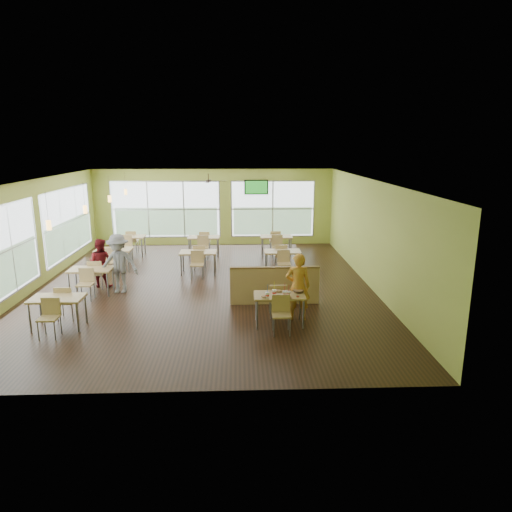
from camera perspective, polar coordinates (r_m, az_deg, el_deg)
name	(u,v)px	position (r m, az deg, el deg)	size (l,w,h in m)	color
room	(203,235)	(13.53, -6.62, 2.60)	(12.00, 12.04, 3.20)	black
window_bays	(136,222)	(16.94, -14.82, 4.09)	(9.24, 10.24, 2.38)	white
main_table	(279,299)	(10.88, 2.95, -5.42)	(1.22, 1.52, 0.87)	tan
half_wall_divider	(275,285)	(12.29, 2.34, -3.66)	(2.40, 0.14, 1.04)	tan
dining_tables	(176,254)	(15.51, -9.92, 0.28)	(6.92, 8.72, 0.87)	tan
pendant_lights	(98,204)	(14.64, -19.17, 6.17)	(0.11, 7.31, 0.86)	#2D2119
ceiling_fan	(208,181)	(16.31, -5.97, 9.32)	(1.25, 1.25, 0.29)	#2D2119
tv_backwall	(256,187)	(19.22, 0.04, 8.59)	(1.00, 0.07, 0.60)	black
man_plaid	(298,287)	(11.16, 5.25, -3.85)	(0.61, 0.40, 1.68)	#D15C17
patron_maroon	(101,263)	(14.48, -18.86, -0.80)	(0.72, 0.56, 1.48)	#5B1014
patron_grey	(119,264)	(13.70, -16.79, -0.92)	(1.12, 0.64, 1.73)	slate
cup_blue	(267,295)	(10.58, 1.43, -4.90)	(0.10, 0.10, 0.36)	white
cup_yellow	(274,292)	(10.75, 2.29, -4.58)	(0.10, 0.10, 0.38)	white
cup_red_near	(285,294)	(10.67, 3.59, -4.73)	(0.10, 0.10, 0.37)	white
cup_red_far	(289,294)	(10.73, 4.11, -4.70)	(0.08, 0.08, 0.30)	white
food_basket	(298,291)	(11.02, 5.33, -4.37)	(0.27, 0.27, 0.06)	black
ketchup_cup	(298,296)	(10.70, 5.24, -5.06)	(0.06, 0.06, 0.03)	maroon
wrapper_left	(265,296)	(10.63, 1.11, -5.08)	(0.18, 0.16, 0.04)	#9E714C
wrapper_mid	(278,291)	(11.03, 2.82, -4.37)	(0.18, 0.17, 0.05)	#9E714C
wrapper_right	(289,298)	(10.58, 4.17, -5.25)	(0.13, 0.12, 0.03)	#9E714C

